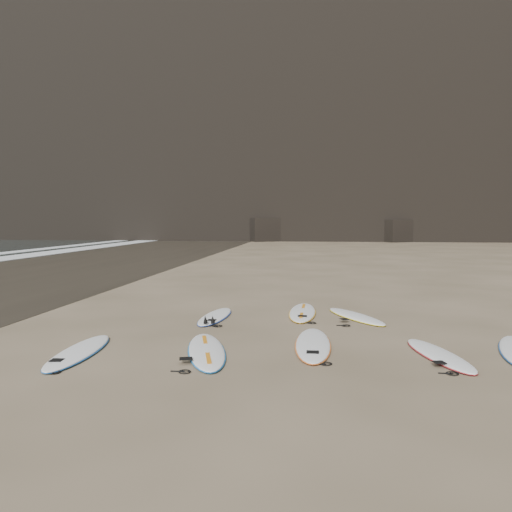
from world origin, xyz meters
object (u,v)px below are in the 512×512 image
at_px(surfboard_2, 313,344).
at_px(surfboard_7, 356,316).
at_px(surfboard_1, 206,350).
at_px(surfboard_6, 302,312).
at_px(surfboard_3, 439,354).
at_px(surfboard_5, 215,316).
at_px(surfboard_0, 79,351).

relative_size(surfboard_2, surfboard_7, 1.13).
distance_m(surfboard_1, surfboard_7, 4.47).
xyz_separation_m(surfboard_1, surfboard_6, (1.57, 3.82, 0.00)).
xyz_separation_m(surfboard_3, surfboard_7, (-1.12, 3.25, 0.00)).
xyz_separation_m(surfboard_1, surfboard_2, (1.84, 0.67, 0.00)).
height_order(surfboard_3, surfboard_5, same).
relative_size(surfboard_3, surfboard_7, 0.96).
bearing_deg(surfboard_5, surfboard_1, -77.51).
bearing_deg(surfboard_7, surfboard_0, -170.19).
distance_m(surfboard_1, surfboard_2, 1.96).
bearing_deg(surfboard_5, surfboard_2, -42.30).
distance_m(surfboard_2, surfboard_6, 3.16).
bearing_deg(surfboard_0, surfboard_1, 4.99).
bearing_deg(surfboard_2, surfboard_5, 133.60).
relative_size(surfboard_0, surfboard_2, 0.94).
height_order(surfboard_2, surfboard_7, surfboard_2).
height_order(surfboard_1, surfboard_2, surfboard_2).
bearing_deg(surfboard_0, surfboard_5, 59.90).
relative_size(surfboard_0, surfboard_1, 0.96).
distance_m(surfboard_1, surfboard_5, 3.11).
relative_size(surfboard_3, surfboard_5, 0.99).
relative_size(surfboard_1, surfboard_7, 1.11).
distance_m(surfboard_3, surfboard_7, 3.44).
relative_size(surfboard_6, surfboard_7, 1.12).
bearing_deg(surfboard_1, surfboard_2, 4.81).
relative_size(surfboard_1, surfboard_2, 0.99).
height_order(surfboard_6, surfboard_7, surfboard_6).
distance_m(surfboard_2, surfboard_3, 2.17).
bearing_deg(surfboard_3, surfboard_7, 95.82).
bearing_deg(surfboard_0, surfboard_2, 10.53).
xyz_separation_m(surfboard_2, surfboard_7, (1.00, 2.79, -0.01)).
bearing_deg(surfboard_3, surfboard_6, 110.19).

